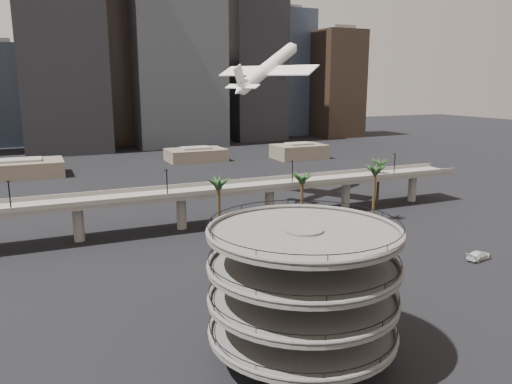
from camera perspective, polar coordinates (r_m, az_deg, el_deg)
name	(u,v)px	position (r m, az deg, el deg)	size (l,w,h in m)	color
ground	(370,324)	(72.42, 12.90, -14.51)	(700.00, 700.00, 0.00)	black
parking_ramp	(303,283)	(58.68, 5.38, -10.27)	(22.20, 22.20, 17.35)	#524F4C
overpass	(227,193)	(116.00, -3.34, -0.08)	(130.00, 9.30, 14.70)	gray
palm_trees	(324,174)	(117.94, 7.76, 2.00)	(54.40, 18.40, 14.00)	#43311C
low_buildings	(165,159)	(201.06, -10.35, 3.77)	(135.00, 27.50, 6.80)	brown
skyline	(142,51)	(274.12, -12.91, 15.43)	(269.00, 86.00, 131.75)	gray
airborne_jet	(268,68)	(136.76, 1.38, 13.98)	(28.10, 27.14, 16.37)	white
car_a	(266,304)	(74.70, 1.19, -12.73)	(1.58, 3.93, 1.34)	#A73117
car_b	(326,254)	(95.74, 7.98, -7.06)	(1.44, 4.14, 1.36)	black
car_c	(479,255)	(102.62, 24.12, -6.63)	(2.33, 5.73, 1.66)	silver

